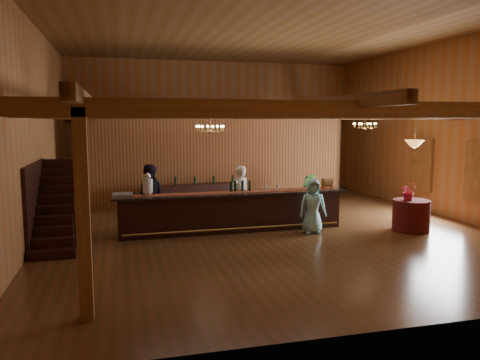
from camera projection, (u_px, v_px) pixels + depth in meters
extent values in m
plane|color=brown|center=(262.00, 225.00, 13.54)|extent=(14.00, 14.00, 0.00)
plane|color=brown|center=(264.00, 30.00, 12.86)|extent=(14.00, 14.00, 0.00)
cube|color=#9B683F|center=(214.00, 127.00, 19.92)|extent=(12.00, 0.10, 5.50)
cube|color=#9B683F|center=(413.00, 139.00, 6.47)|extent=(12.00, 0.10, 5.50)
cube|color=#9B683F|center=(34.00, 131.00, 11.71)|extent=(0.10, 14.00, 5.50)
cube|color=#9B683F|center=(445.00, 129.00, 14.69)|extent=(0.10, 14.00, 5.50)
cube|color=#A16B33|center=(360.00, 109.00, 7.86)|extent=(11.90, 0.20, 0.28)
cube|color=#A16B33|center=(304.00, 112.00, 10.26)|extent=(11.90, 0.20, 0.28)
cube|color=#A16B33|center=(269.00, 114.00, 12.66)|extent=(11.90, 0.20, 0.28)
cube|color=#A16B33|center=(245.00, 115.00, 15.06)|extent=(11.90, 0.20, 0.28)
cube|color=#A16B33|center=(227.00, 116.00, 17.47)|extent=(11.90, 0.20, 0.28)
cube|color=#A16B33|center=(215.00, 116.00, 19.68)|extent=(11.90, 0.20, 0.28)
cube|color=#A16B33|center=(96.00, 108.00, 12.01)|extent=(0.18, 13.90, 0.22)
cube|color=#A16B33|center=(263.00, 109.00, 13.13)|extent=(0.18, 13.90, 0.22)
cube|color=#A16B33|center=(404.00, 110.00, 14.24)|extent=(0.18, 13.90, 0.22)
cube|color=#A16B33|center=(104.00, 161.00, 16.55)|extent=(0.20, 0.20, 3.20)
cube|color=#A16B33|center=(336.00, 156.00, 18.78)|extent=(0.20, 0.20, 3.20)
cube|color=#A16B33|center=(83.00, 216.00, 6.94)|extent=(0.20, 0.20, 3.20)
cube|color=brown|center=(220.00, 162.00, 16.59)|extent=(9.00, 0.18, 3.10)
cube|color=white|center=(479.00, 173.00, 13.29)|extent=(0.12, 1.05, 1.75)
cube|color=white|center=(422.00, 164.00, 15.78)|extent=(0.12, 1.05, 1.75)
cube|color=black|center=(52.00, 254.00, 10.26)|extent=(1.00, 0.28, 0.20)
cube|color=black|center=(53.00, 242.00, 10.50)|extent=(1.00, 0.28, 0.20)
cube|color=black|center=(55.00, 231.00, 10.75)|extent=(1.00, 0.28, 0.20)
cube|color=black|center=(56.00, 220.00, 10.99)|extent=(1.00, 0.28, 0.20)
cube|color=black|center=(57.00, 209.00, 11.23)|extent=(1.00, 0.28, 0.20)
cube|color=black|center=(58.00, 199.00, 11.48)|extent=(1.00, 0.28, 0.20)
cube|color=black|center=(59.00, 189.00, 11.72)|extent=(1.00, 0.28, 0.20)
cube|color=black|center=(60.00, 180.00, 11.97)|extent=(1.00, 0.28, 0.20)
cube|color=black|center=(61.00, 171.00, 12.21)|extent=(1.00, 0.28, 0.20)
cube|color=black|center=(62.00, 163.00, 12.45)|extent=(1.00, 0.28, 0.20)
cube|color=black|center=(246.00, 182.00, 19.01)|extent=(1.20, 0.60, 1.10)
cube|color=brown|center=(172.00, 186.00, 18.27)|extent=(1.00, 0.60, 1.00)
cube|color=black|center=(232.00, 213.00, 12.81)|extent=(6.12, 0.74, 1.02)
cube|color=black|center=(232.00, 193.00, 12.75)|extent=(6.43, 0.88, 0.05)
cube|color=maroon|center=(232.00, 192.00, 12.74)|extent=(6.02, 0.49, 0.01)
cylinder|color=#B18C41|center=(236.00, 229.00, 12.47)|extent=(5.91, 0.13, 0.05)
cylinder|color=silver|center=(148.00, 194.00, 12.20)|extent=(0.18, 0.18, 0.08)
cylinder|color=silver|center=(148.00, 186.00, 12.17)|extent=(0.26, 0.26, 0.36)
sphere|color=silver|center=(148.00, 176.00, 12.14)|extent=(0.18, 0.18, 0.18)
cube|color=gray|center=(123.00, 195.00, 11.93)|extent=(0.50, 0.50, 0.10)
cube|color=brown|center=(323.00, 184.00, 13.37)|extent=(0.06, 0.06, 0.30)
cube|color=brown|center=(332.00, 184.00, 13.44)|extent=(0.06, 0.06, 0.30)
cylinder|color=brown|center=(327.00, 183.00, 13.40)|extent=(0.24, 0.24, 0.24)
cylinder|color=black|center=(231.00, 186.00, 12.84)|extent=(0.07, 0.07, 0.30)
cylinder|color=black|center=(235.00, 186.00, 12.87)|extent=(0.07, 0.07, 0.30)
cylinder|color=black|center=(242.00, 186.00, 12.92)|extent=(0.07, 0.07, 0.30)
cylinder|color=black|center=(250.00, 186.00, 12.98)|extent=(0.07, 0.07, 0.30)
cube|color=black|center=(195.00, 197.00, 16.00)|extent=(3.08, 0.95, 0.86)
cylinder|color=#560B10|center=(411.00, 215.00, 12.83)|extent=(0.99, 0.99, 0.86)
cylinder|color=#B18C41|center=(210.00, 123.00, 13.36)|extent=(0.02, 0.02, 0.50)
sphere|color=#B18C41|center=(210.00, 132.00, 13.39)|extent=(0.12, 0.12, 0.12)
torus|color=#B18C41|center=(210.00, 128.00, 13.38)|extent=(0.80, 0.80, 0.04)
cylinder|color=#B18C41|center=(365.00, 122.00, 16.04)|extent=(0.02, 0.02, 0.44)
sphere|color=#B18C41|center=(365.00, 128.00, 16.07)|extent=(0.12, 0.12, 0.12)
torus|color=#B18C41|center=(365.00, 125.00, 16.06)|extent=(0.80, 0.80, 0.04)
cylinder|color=#B18C41|center=(415.00, 129.00, 12.53)|extent=(0.02, 0.02, 0.80)
cone|color=#C47730|center=(414.00, 144.00, 12.58)|extent=(0.52, 0.52, 0.20)
imported|color=white|center=(240.00, 196.00, 13.51)|extent=(0.74, 0.63, 1.73)
imported|color=black|center=(149.00, 197.00, 12.85)|extent=(0.95, 0.77, 1.83)
imported|color=#96ECF2|center=(313.00, 206.00, 12.54)|extent=(0.79, 0.58, 1.48)
imported|color=#25501C|center=(307.00, 191.00, 16.14)|extent=(0.83, 0.76, 1.22)
imported|color=#C42348|center=(409.00, 191.00, 12.70)|extent=(0.51, 0.46, 0.49)
imported|color=#B18C41|center=(407.00, 195.00, 12.83)|extent=(0.17, 0.17, 0.28)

